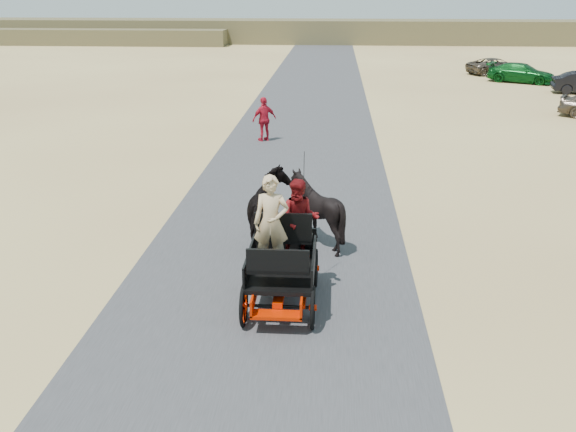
# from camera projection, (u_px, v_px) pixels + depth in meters

# --- Properties ---
(ground) EXTENTS (140.00, 140.00, 0.00)m
(ground) POSITION_uv_depth(u_px,v_px,m) (255.00, 342.00, 10.97)
(ground) COLOR tan
(road) EXTENTS (6.00, 140.00, 0.01)m
(road) POSITION_uv_depth(u_px,v_px,m) (255.00, 342.00, 10.97)
(road) COLOR #38383A
(road) RESTS_ON ground
(ridge_far) EXTENTS (140.00, 6.00, 2.40)m
(ridge_far) POSITION_uv_depth(u_px,v_px,m) (324.00, 31.00, 68.78)
(ridge_far) COLOR brown
(ridge_far) RESTS_ON ground
(ridge_near) EXTENTS (40.00, 4.00, 1.60)m
(ridge_near) POSITION_uv_depth(u_px,v_px,m) (38.00, 37.00, 67.20)
(ridge_near) COLOR brown
(ridge_near) RESTS_ON ground
(carriage) EXTENTS (1.30, 2.40, 0.72)m
(carriage) POSITION_uv_depth(u_px,v_px,m) (282.00, 286.00, 12.23)
(carriage) COLOR black
(carriage) RESTS_ON ground
(horse_left) EXTENTS (0.91, 2.01, 1.70)m
(horse_left) POSITION_uv_depth(u_px,v_px,m) (269.00, 209.00, 14.92)
(horse_left) COLOR black
(horse_left) RESTS_ON ground
(horse_right) EXTENTS (1.37, 1.54, 1.70)m
(horse_right) POSITION_uv_depth(u_px,v_px,m) (316.00, 211.00, 14.84)
(horse_right) COLOR black
(horse_right) RESTS_ON ground
(driver_man) EXTENTS (0.66, 0.43, 1.80)m
(driver_man) POSITION_uv_depth(u_px,v_px,m) (271.00, 223.00, 11.86)
(driver_man) COLOR tan
(driver_man) RESTS_ON carriage
(passenger_woman) EXTENTS (0.77, 0.60, 1.58)m
(passenger_woman) POSITION_uv_depth(u_px,v_px,m) (300.00, 219.00, 12.39)
(passenger_woman) COLOR #660C0F
(passenger_woman) RESTS_ON carriage
(pedestrian) EXTENTS (1.07, 0.91, 1.73)m
(pedestrian) POSITION_uv_depth(u_px,v_px,m) (264.00, 119.00, 24.99)
(pedestrian) COLOR #B31428
(pedestrian) RESTS_ON ground
(car_c) EXTENTS (4.45, 3.45, 1.20)m
(car_c) POSITION_uv_depth(u_px,v_px,m) (521.00, 73.00, 40.41)
(car_c) COLOR #0C4C19
(car_c) RESTS_ON ground
(car_d) EXTENTS (4.38, 3.05, 1.11)m
(car_d) POSITION_uv_depth(u_px,v_px,m) (496.00, 66.00, 44.21)
(car_d) COLOR brown
(car_d) RESTS_ON ground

